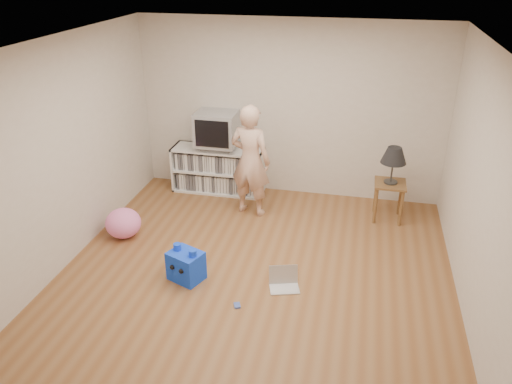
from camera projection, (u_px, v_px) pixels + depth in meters
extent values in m
plane|color=brown|center=(256.00, 271.00, 5.88)|extent=(4.50, 4.50, 0.00)
cube|color=beige|center=(290.00, 110.00, 7.29)|extent=(4.50, 0.02, 2.60)
cube|color=beige|center=(184.00, 299.00, 3.33)|extent=(4.50, 0.02, 2.60)
cube|color=beige|center=(66.00, 153.00, 5.75)|extent=(0.02, 4.50, 2.60)
cube|color=beige|center=(481.00, 189.00, 4.87)|extent=(0.02, 4.50, 2.60)
cube|color=white|center=(257.00, 44.00, 4.74)|extent=(4.50, 4.50, 0.01)
cube|color=white|center=(222.00, 165.00, 7.89)|extent=(1.40, 0.03, 0.70)
cube|color=white|center=(177.00, 166.00, 7.84)|extent=(0.03, 0.45, 0.70)
cube|color=white|center=(262.00, 174.00, 7.57)|extent=(0.03, 0.45, 0.70)
cube|color=white|center=(219.00, 189.00, 7.85)|extent=(1.40, 0.45, 0.03)
cube|color=white|center=(218.00, 170.00, 7.70)|extent=(1.34, 0.45, 0.03)
cube|color=white|center=(218.00, 149.00, 7.56)|extent=(1.40, 0.45, 0.03)
cube|color=silver|center=(218.00, 170.00, 7.70)|extent=(1.26, 0.36, 0.64)
cube|color=gray|center=(218.00, 146.00, 7.54)|extent=(0.45, 0.35, 0.07)
cube|color=#97979B|center=(217.00, 128.00, 7.41)|extent=(0.60, 0.52, 0.50)
cube|color=black|center=(212.00, 134.00, 7.18)|extent=(0.50, 0.01, 0.40)
cylinder|color=brown|center=(375.00, 206.00, 6.80)|extent=(0.04, 0.04, 0.52)
cylinder|color=brown|center=(401.00, 209.00, 6.74)|extent=(0.04, 0.04, 0.52)
cylinder|color=brown|center=(376.00, 195.00, 7.10)|extent=(0.04, 0.04, 0.52)
cylinder|color=brown|center=(400.00, 198.00, 7.03)|extent=(0.04, 0.04, 0.52)
cube|color=brown|center=(390.00, 184.00, 6.80)|extent=(0.42, 0.42, 0.03)
cylinder|color=#333333|center=(391.00, 182.00, 6.79)|extent=(0.18, 0.18, 0.02)
cylinder|color=#333333|center=(392.00, 170.00, 6.71)|extent=(0.02, 0.02, 0.32)
imported|color=beige|center=(250.00, 161.00, 6.85)|extent=(0.65, 0.49, 1.59)
cube|color=silver|center=(284.00, 288.00, 5.55)|extent=(0.38, 0.31, 0.01)
cube|color=silver|center=(283.00, 274.00, 5.61)|extent=(0.33, 0.16, 0.21)
cube|color=black|center=(283.00, 274.00, 5.61)|extent=(0.29, 0.13, 0.17)
cube|color=#455EBA|center=(237.00, 305.00, 5.29)|extent=(0.09, 0.11, 0.02)
cube|color=#0C3DF8|center=(186.00, 266.00, 5.66)|extent=(0.45, 0.41, 0.35)
cylinder|color=#0C3DF8|center=(177.00, 247.00, 5.63)|extent=(0.09, 0.09, 0.08)
cylinder|color=#0C3DF8|center=(193.00, 253.00, 5.51)|extent=(0.09, 0.09, 0.08)
sphere|color=black|center=(172.00, 267.00, 5.57)|extent=(0.06, 0.06, 0.06)
sphere|color=black|center=(181.00, 271.00, 5.50)|extent=(0.06, 0.06, 0.06)
ellipsoid|color=pink|center=(123.00, 223.00, 6.51)|extent=(0.58, 0.58, 0.39)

